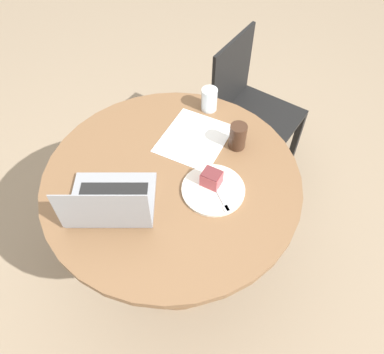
{
  "coord_description": "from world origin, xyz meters",
  "views": [
    {
      "loc": [
        -0.91,
        -0.09,
        1.9
      ],
      "look_at": [
        -0.03,
        -0.08,
        0.78
      ],
      "focal_mm": 35.0,
      "sensor_mm": 36.0,
      "label": 1
    }
  ],
  "objects_px": {
    "plate": "(213,190)",
    "coffee_glass": "(238,136)",
    "chair": "(249,111)",
    "laptop": "(111,202)"
  },
  "relations": [
    {
      "from": "chair",
      "to": "plate",
      "type": "distance_m",
      "value": 0.86
    },
    {
      "from": "chair",
      "to": "laptop",
      "type": "bearing_deg",
      "value": -1.41
    },
    {
      "from": "laptop",
      "to": "chair",
      "type": "bearing_deg",
      "value": 53.79
    },
    {
      "from": "plate",
      "to": "coffee_glass",
      "type": "relative_size",
      "value": 2.13
    },
    {
      "from": "coffee_glass",
      "to": "laptop",
      "type": "distance_m",
      "value": 0.57
    },
    {
      "from": "chair",
      "to": "laptop",
      "type": "height_order",
      "value": "laptop"
    },
    {
      "from": "plate",
      "to": "coffee_glass",
      "type": "xyz_separation_m",
      "value": [
        0.23,
        -0.1,
        0.05
      ]
    },
    {
      "from": "laptop",
      "to": "coffee_glass",
      "type": "bearing_deg",
      "value": 32.5
    },
    {
      "from": "chair",
      "to": "coffee_glass",
      "type": "relative_size",
      "value": 7.57
    },
    {
      "from": "chair",
      "to": "plate",
      "type": "bearing_deg",
      "value": 17.23
    }
  ]
}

